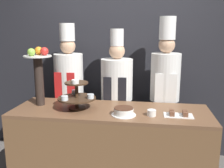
{
  "coord_description": "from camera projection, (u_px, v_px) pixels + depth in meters",
  "views": [
    {
      "loc": [
        0.39,
        -2.1,
        1.68
      ],
      "look_at": [
        0.0,
        0.44,
        1.12
      ],
      "focal_mm": 40.0,
      "sensor_mm": 36.0,
      "label": 1
    }
  ],
  "objects": [
    {
      "name": "cake_square_tray",
      "position": [
        178.0,
        114.0,
        2.4
      ],
      "size": [
        0.28,
        0.16,
        0.05
      ],
      "color": "white",
      "rests_on": "buffet_counter"
    },
    {
      "name": "tiered_stand",
      "position": [
        77.0,
        95.0,
        2.57
      ],
      "size": [
        0.4,
        0.4,
        0.33
      ],
      "color": "#3D2819",
      "rests_on": "buffet_counter"
    },
    {
      "name": "chef_center_left",
      "position": [
        117.0,
        93.0,
        3.09
      ],
      "size": [
        0.39,
        0.39,
        1.7
      ],
      "color": "black",
      "rests_on": "ground_plane"
    },
    {
      "name": "chef_center_right",
      "position": [
        165.0,
        88.0,
        2.99
      ],
      "size": [
        0.35,
        0.35,
        1.83
      ],
      "color": "#28282D",
      "rests_on": "ground_plane"
    },
    {
      "name": "fruit_pedestal",
      "position": [
        39.0,
        70.0,
        2.67
      ],
      "size": [
        0.3,
        0.3,
        0.63
      ],
      "color": "#2D231E",
      "rests_on": "buffet_counter"
    },
    {
      "name": "wall_back",
      "position": [
        121.0,
        51.0,
        3.35
      ],
      "size": [
        10.0,
        0.06,
        2.8
      ],
      "color": "#232328",
      "rests_on": "ground_plane"
    },
    {
      "name": "cup_white",
      "position": [
        152.0,
        113.0,
        2.39
      ],
      "size": [
        0.09,
        0.09,
        0.06
      ],
      "color": "white",
      "rests_on": "buffet_counter"
    },
    {
      "name": "buffet_counter",
      "position": [
        111.0,
        148.0,
        2.68
      ],
      "size": [
        2.03,
        0.68,
        0.87
      ],
      "color": "brown",
      "rests_on": "ground_plane"
    },
    {
      "name": "cake_round",
      "position": [
        124.0,
        112.0,
        2.41
      ],
      "size": [
        0.24,
        0.24,
        0.08
      ],
      "color": "white",
      "rests_on": "buffet_counter"
    },
    {
      "name": "chef_left",
      "position": [
        69.0,
        87.0,
        3.17
      ],
      "size": [
        0.36,
        0.36,
        1.76
      ],
      "color": "#38332D",
      "rests_on": "ground_plane"
    }
  ]
}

